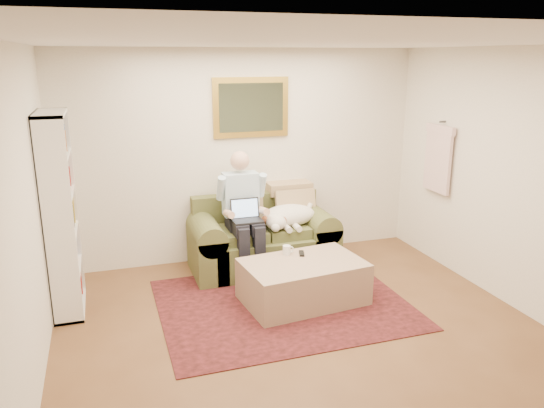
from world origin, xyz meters
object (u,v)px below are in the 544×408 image
seated_man (245,216)px  bookshelf (61,214)px  coffee_mug (287,250)px  sleeping_dog (289,215)px  ottoman (303,282)px  laptop (246,215)px  sofa (262,244)px

seated_man → bookshelf: bookshelf is taller
coffee_mug → seated_man: bearing=115.2°
sleeping_dog → coffee_mug: size_ratio=7.08×
sleeping_dog → ottoman: size_ratio=0.58×
ottoman → laptop: bearing=115.5°
sofa → sleeping_dog: 0.48m
seated_man → ottoman: 1.08m
ottoman → coffee_mug: 0.38m
seated_man → bookshelf: (-1.94, -0.27, 0.28)m
coffee_mug → bookshelf: bearing=171.0°
sofa → laptop: (-0.26, -0.22, 0.46)m
seated_man → bookshelf: 1.98m
sleeping_dog → sofa: bearing=164.3°
laptop → sleeping_dog: (0.57, 0.14, -0.10)m
sofa → ottoman: size_ratio=1.40×
seated_man → bookshelf: bearing=-172.0°
sleeping_dog → bookshelf: bookshelf is taller
seated_man → sleeping_dog: bearing=7.1°
seated_man → coffee_mug: seated_man is taller
laptop → sofa: bearing=41.0°
seated_man → sofa: bearing=31.5°
ottoman → bookshelf: bookshelf is taller
coffee_mug → ottoman: bearing=-69.8°
bookshelf → sofa: bearing=11.1°
seated_man → laptop: seated_man is taller
ottoman → bookshelf: bearing=165.4°
sleeping_dog → bookshelf: (-2.51, -0.34, 0.34)m
sofa → sleeping_dog: (0.31, -0.09, 0.36)m
sleeping_dog → bookshelf: bearing=-172.2°
sleeping_dog → bookshelf: 2.55m
sofa → coffee_mug: size_ratio=17.21×
sleeping_dog → seated_man: bearing=-172.9°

